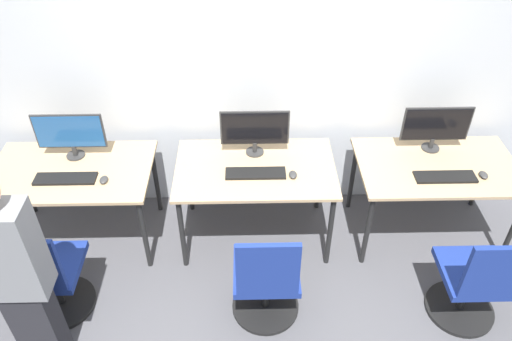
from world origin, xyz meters
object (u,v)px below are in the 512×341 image
Objects in this scene: monitor_left at (70,133)px; keyboard_left at (65,179)px; mouse_left at (104,180)px; keyboard_center at (256,173)px; office_chair_right at (475,284)px; mouse_center at (293,175)px; mouse_right at (484,175)px; office_chair_left at (48,279)px; keyboard_right at (445,177)px; monitor_right at (436,126)px; person_left at (16,275)px; office_chair_center at (266,282)px; monitor_center at (255,130)px.

monitor_left reaches higher than keyboard_left.
keyboard_center is at bearing 2.98° from mouse_left.
mouse_center is at bearing 147.90° from office_chair_right.
office_chair_left is at bearing -169.15° from mouse_right.
keyboard_right is 0.29m from mouse_right.
office_chair_left is 1.00× the size of office_chair_right.
office_chair_right is (0.06, -1.06, -0.56)m from monitor_right.
person_left is at bearing -148.79° from mouse_center.
office_chair_left and office_chair_center have the same top height.
person_left is 1.89m from monitor_center.
mouse_center is 1.44m from office_chair_right.
keyboard_center is at bearing 36.83° from person_left.
mouse_right reaches higher than keyboard_left.
office_chair_left is at bearing -117.86° from mouse_left.
monitor_center is (1.37, 1.30, 0.08)m from person_left.
mouse_center is at bearing -47.76° from monitor_center.
person_left reaches higher than office_chair_center.
office_chair_right is at bearing -14.52° from keyboard_left.
keyboard_center is 1.68m from office_chair_right.
office_chair_center is at bearing 12.18° from person_left.
office_chair_right is at bearing -84.88° from keyboard_right.
monitor_right is at bearing 12.02° from keyboard_center.
keyboard_center is at bearing 94.52° from office_chair_center.
mouse_left is at bearing 179.88° from mouse_right.
office_chair_left is at bearing -92.89° from keyboard_left.
monitor_center is 1.17× the size of keyboard_center.
monitor_left reaches higher than office_chair_right.
monitor_center and monitor_right have the same top height.
monitor_left is 3.09m from mouse_right.
keyboard_left is at bearing -178.70° from keyboard_center.
keyboard_left and keyboard_right have the same top height.
monitor_center reaches higher than keyboard_right.
keyboard_left is 1.00m from person_left.
mouse_right is (1.62, 0.65, 0.37)m from office_chair_center.
person_left is at bearing -162.49° from mouse_right.
office_chair_right reaches higher than mouse_left.
keyboard_right is (0.00, -0.37, -0.20)m from monitor_right.
mouse_left is 0.20× the size of keyboard_center.
office_chair_right is (1.45, -1.04, -0.56)m from monitor_center.
office_chair_center is at bearing -142.81° from monitor_right.
monitor_left is 1.39m from monitor_center.
office_chair_center reaches higher than mouse_center.
office_chair_right is (2.88, -0.11, 0.00)m from office_chair_left.
keyboard_left is 0.72m from office_chair_left.
monitor_right reaches higher than mouse_left.
monitor_right reaches higher than office_chair_right.
person_left is 3.47× the size of keyboard_right.
person_left reaches higher than mouse_right.
monitor_center is 1.88m from office_chair_right.
mouse_left is 1.01m from person_left.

